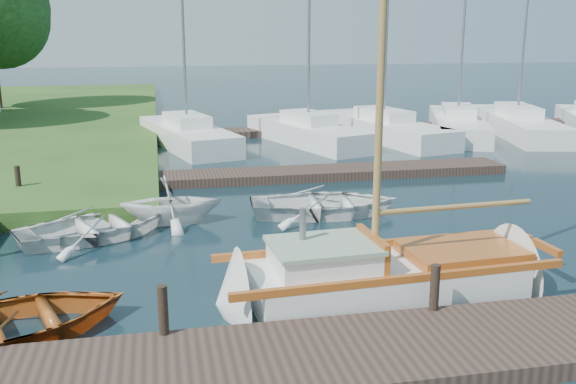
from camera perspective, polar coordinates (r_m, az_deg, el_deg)
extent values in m
plane|color=black|center=(15.46, 0.00, -4.32)|extent=(160.00, 160.00, 0.00)
cube|color=#31241F|center=(10.06, 7.09, -14.11)|extent=(18.00, 2.20, 0.30)
cube|color=#31241F|center=(21.97, 1.71, 1.65)|extent=(14.00, 1.60, 0.30)
cube|color=#31241F|center=(33.35, 11.45, 5.67)|extent=(30.00, 1.60, 0.30)
cylinder|color=black|center=(10.27, -11.05, -10.25)|extent=(0.16, 0.16, 0.80)
cylinder|color=black|center=(11.19, 12.91, -8.26)|extent=(0.16, 0.16, 0.80)
cylinder|color=black|center=(20.23, -22.87, 1.04)|extent=(0.16, 0.16, 0.80)
cube|color=white|center=(12.31, 8.47, -8.29)|extent=(5.11, 2.29, 0.90)
cone|color=white|center=(13.75, 20.31, -6.61)|extent=(1.41, 2.03, 1.96)
cone|color=white|center=(11.53, -5.33, -9.80)|extent=(1.11, 2.02, 1.96)
cube|color=#974616|center=(12.94, 6.91, -4.69)|extent=(6.20, 0.49, 0.14)
cube|color=#974616|center=(11.33, 10.45, -7.62)|extent=(6.20, 0.49, 0.14)
cube|color=#974616|center=(13.79, 21.68, -4.43)|extent=(0.18, 1.11, 0.14)
cube|color=white|center=(11.66, 3.14, -5.91)|extent=(1.88, 1.50, 0.44)
cube|color=#91AA8D|center=(11.58, 3.15, -4.75)|extent=(1.99, 1.61, 0.08)
cube|color=#974616|center=(11.95, 7.50, -5.11)|extent=(0.20, 1.40, 0.60)
cylinder|color=slate|center=(11.67, 1.32, -2.88)|extent=(0.12, 0.12, 0.60)
cube|color=#974616|center=(12.81, 15.18, -5.11)|extent=(2.29, 1.63, 0.20)
cylinder|color=olive|center=(11.31, 8.38, 13.92)|extent=(0.14, 0.14, 8.40)
cylinder|color=olive|center=(12.45, 14.64, -1.29)|extent=(3.20, 0.29, 0.10)
imported|color=#974616|center=(11.51, -23.53, -10.11)|extent=(4.55, 3.92, 0.79)
imported|color=white|center=(16.23, -16.66, -2.59)|extent=(4.51, 3.94, 0.78)
imported|color=white|center=(16.90, -10.37, -0.54)|extent=(2.65, 2.31, 1.36)
imported|color=white|center=(17.49, 3.27, -0.72)|extent=(4.28, 3.25, 0.83)
cube|color=white|center=(28.36, -8.94, 4.94)|extent=(4.16, 8.29, 0.90)
cube|color=white|center=(28.26, -9.00, 6.35)|extent=(2.06, 3.06, 0.50)
cylinder|color=slate|center=(28.04, -9.40, 16.47)|extent=(0.12, 0.12, 10.45)
cube|color=white|center=(28.77, 1.80, 5.24)|extent=(4.54, 8.10, 0.90)
cube|color=white|center=(28.67, 1.81, 6.62)|extent=(2.19, 3.03, 0.50)
cylinder|color=slate|center=(28.44, 1.89, 16.35)|extent=(0.12, 0.12, 10.19)
cube|color=white|center=(30.30, 8.45, 5.55)|extent=(4.15, 9.19, 0.90)
cube|color=white|center=(30.20, 8.50, 6.86)|extent=(2.07, 3.36, 0.50)
cylinder|color=slate|center=(29.99, 8.84, 15.87)|extent=(0.12, 0.12, 9.97)
cube|color=white|center=(32.33, 14.82, 5.76)|extent=(5.29, 9.32, 0.90)
cube|color=white|center=(32.24, 14.89, 6.99)|extent=(2.44, 3.48, 0.50)
cylinder|color=slate|center=(32.02, 15.40, 14.73)|extent=(0.12, 0.12, 9.20)
cube|color=white|center=(33.41, 19.66, 5.67)|extent=(4.35, 9.87, 0.90)
cube|color=white|center=(33.32, 19.76, 6.86)|extent=(2.13, 3.60, 0.50)
cylinder|color=slate|center=(33.13, 20.50, 15.46)|extent=(0.12, 0.12, 10.51)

